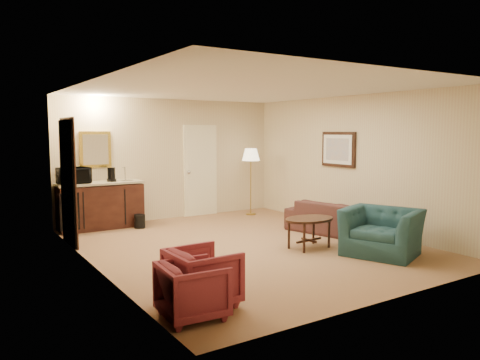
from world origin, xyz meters
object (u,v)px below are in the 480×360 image
object	(u,v)px
coffee_table	(309,233)
floor_lamp	(251,181)
waste_bin	(140,221)
teal_armchair	(382,224)
rose_chair_far	(193,287)
sofa	(341,213)
microwave	(74,174)
rose_chair_near	(203,274)
coffee_maker	(111,174)
wetbar_cabinet	(101,205)

from	to	relation	value
coffee_table	floor_lamp	world-z (taller)	floor_lamp
coffee_table	waste_bin	xyz separation A→B (m)	(-1.77, 3.03, -0.12)
teal_armchair	rose_chair_far	distance (m)	3.67
coffee_table	sofa	bearing A→B (deg)	21.17
sofa	floor_lamp	bearing A→B (deg)	-8.81
coffee_table	microwave	xyz separation A→B (m)	(-2.92, 3.40, 0.86)
sofa	coffee_table	bearing A→B (deg)	96.96
rose_chair_far	coffee_table	distance (m)	3.30
rose_chair_near	coffee_maker	xyz separation A→B (m)	(0.47, 4.69, 0.71)
coffee_maker	coffee_table	bearing A→B (deg)	-51.10
floor_lamp	coffee_maker	distance (m)	3.16
teal_armchair	rose_chair_far	size ratio (longest dim) A/B	1.71
rose_chair_far	wetbar_cabinet	bearing A→B (deg)	-1.95
microwave	coffee_maker	world-z (taller)	microwave
waste_bin	coffee_maker	world-z (taller)	coffee_maker
rose_chair_far	coffee_maker	bearing A→B (deg)	-4.50
rose_chair_near	coffee_table	xyz separation A→B (m)	(2.67, 1.30, -0.10)
wetbar_cabinet	waste_bin	distance (m)	0.82
rose_chair_far	microwave	distance (m)	5.01
rose_chair_far	coffee_maker	distance (m)	5.05
rose_chair_near	floor_lamp	distance (m)	5.70
teal_armchair	waste_bin	distance (m)	4.66
sofa	floor_lamp	world-z (taller)	floor_lamp
sofa	coffee_maker	bearing A→B (deg)	34.85
waste_bin	coffee_maker	bearing A→B (deg)	140.19
floor_lamp	microwave	size ratio (longest dim) A/B	2.75
floor_lamp	rose_chair_far	bearing A→B (deg)	-129.61
rose_chair_near	floor_lamp	xyz separation A→B (m)	(3.60, 4.40, 0.41)
wetbar_cabinet	rose_chair_near	size ratio (longest dim) A/B	2.32
floor_lamp	rose_chair_near	bearing A→B (deg)	-129.29
sofa	coffee_table	distance (m)	1.28
rose_chair_far	microwave	world-z (taller)	microwave
rose_chair_far	teal_armchair	bearing A→B (deg)	-76.07
rose_chair_near	floor_lamp	bearing A→B (deg)	-40.60
rose_chair_near	rose_chair_far	xyz separation A→B (m)	(-0.25, -0.25, -0.03)
sofa	floor_lamp	distance (m)	2.68
sofa	microwave	size ratio (longest dim) A/B	3.71
rose_chair_near	microwave	size ratio (longest dim) A/B	1.27
coffee_table	microwave	size ratio (longest dim) A/B	1.57
teal_armchair	coffee_table	size ratio (longest dim) A/B	1.26
floor_lamp	microwave	bearing A→B (deg)	175.57
sofa	coffee_maker	size ratio (longest dim) A/B	7.37
rose_chair_near	waste_bin	xyz separation A→B (m)	(0.90, 4.33, -0.22)
teal_armchair	rose_chair_near	world-z (taller)	teal_armchair
rose_chair_far	coffee_table	xyz separation A→B (m)	(2.92, 1.55, -0.07)
floor_lamp	coffee_maker	xyz separation A→B (m)	(-3.13, 0.29, 0.30)
wetbar_cabinet	floor_lamp	distance (m)	3.38
floor_lamp	waste_bin	world-z (taller)	floor_lamp
waste_bin	floor_lamp	bearing A→B (deg)	1.43
floor_lamp	teal_armchair	bearing A→B (deg)	-93.50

